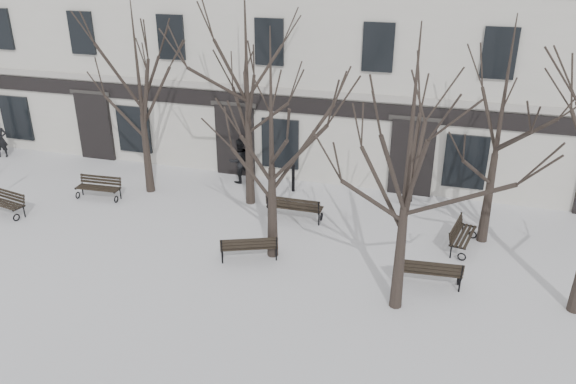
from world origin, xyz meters
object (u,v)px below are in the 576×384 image
at_px(bench_1, 249,246).
at_px(bench_3, 99,187).
at_px(tree_2, 410,143).
at_px(bench_2, 428,271).
at_px(bench_4, 294,207).
at_px(bench_0, 5,202).
at_px(bench_5, 461,235).
at_px(tree_1, 271,121).

height_order(bench_1, bench_3, bench_1).
bearing_deg(bench_3, tree_2, -21.40).
height_order(bench_2, bench_4, bench_4).
distance_m(tree_2, bench_2, 4.25).
xyz_separation_m(bench_0, bench_3, (2.37, 2.09, 0.00)).
distance_m(bench_0, bench_1, 9.28).
xyz_separation_m(bench_1, bench_3, (-6.89, 2.62, -0.01)).
xyz_separation_m(tree_2, bench_0, (-13.74, 1.62, -4.06)).
height_order(bench_4, bench_5, bench_4).
bearing_deg(bench_3, bench_1, -24.15).
distance_m(tree_1, tree_2, 4.21).
height_order(bench_1, bench_4, bench_4).
xyz_separation_m(bench_3, bench_4, (7.46, 0.29, 0.06)).
xyz_separation_m(bench_1, bench_2, (5.20, 0.09, 0.03)).
bearing_deg(tree_1, tree_2, -22.00).
xyz_separation_m(tree_1, bench_3, (-7.48, 2.14, -3.78)).
distance_m(tree_2, bench_4, 6.87).
bearing_deg(bench_0, bench_3, 53.15).
xyz_separation_m(tree_1, bench_1, (-0.58, -0.48, -3.77)).
relative_size(tree_2, bench_3, 4.26).
bearing_deg(bench_1, bench_0, -25.97).
distance_m(tree_2, bench_5, 5.70).
relative_size(tree_1, bench_0, 3.93).
relative_size(bench_4, bench_5, 1.09).
height_order(tree_2, bench_3, tree_2).
height_order(tree_2, bench_0, tree_2).
bearing_deg(bench_4, bench_3, 1.99).
xyz_separation_m(bench_2, bench_5, (0.85, 2.50, -0.04)).
relative_size(tree_2, bench_2, 3.87).
xyz_separation_m(bench_4, bench_5, (5.48, -0.31, -0.06)).
bearing_deg(bench_1, tree_2, 143.63).
distance_m(tree_1, bench_4, 4.44).
bearing_deg(tree_2, bench_5, 66.98).
relative_size(tree_1, bench_3, 4.00).
bearing_deg(bench_1, bench_5, -179.45).
xyz_separation_m(bench_1, bench_4, (0.57, 2.91, 0.05)).
relative_size(bench_0, bench_5, 0.99).
xyz_separation_m(bench_0, bench_4, (9.83, 2.37, 0.07)).
xyz_separation_m(bench_1, bench_5, (6.05, 2.60, -0.01)).
bearing_deg(bench_2, bench_1, -4.11).
bearing_deg(bench_3, bench_5, -3.44).
distance_m(bench_2, bench_3, 12.36).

